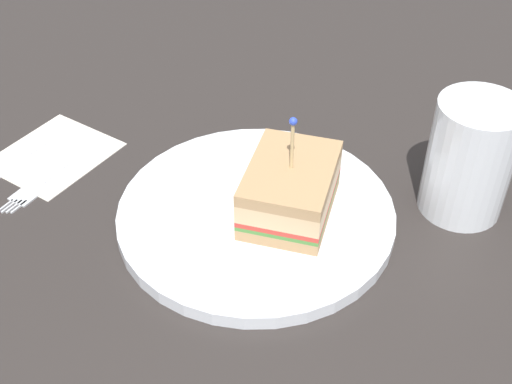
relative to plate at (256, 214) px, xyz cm
name	(u,v)px	position (x,y,z in cm)	size (l,w,h in cm)	color
ground_plane	(256,228)	(0.00, 0.00, -1.67)	(104.12, 104.12, 2.00)	#2D2826
plate	(256,214)	(0.00, 0.00, 0.00)	(25.17, 25.17, 1.35)	white
sandwich_half_center	(290,193)	(3.02, -0.47, 3.17)	(9.09, 11.23, 10.05)	tan
drink_glass	(469,162)	(18.78, 3.39, 4.49)	(7.60, 7.60, 11.17)	beige
napkin	(54,154)	(-21.44, 8.24, -0.60)	(11.08, 9.97, 0.15)	beige
fork	(41,183)	(-21.28, 3.51, -0.50)	(6.51, 11.67, 0.35)	silver
knife	(14,162)	(-25.07, 6.48, -0.50)	(7.17, 11.21, 0.35)	silver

